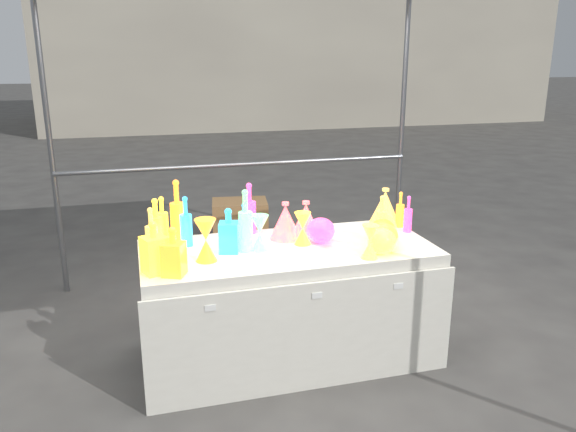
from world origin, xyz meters
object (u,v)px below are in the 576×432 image
object	(u,v)px
cardboard_box_closed	(240,220)
globe_0	(384,237)
display_table	(288,303)
lampshade_0	(285,221)
decanter_0	(154,247)
hourglass_0	(206,240)
bottle_0	(162,218)

from	to	relation	value
cardboard_box_closed	globe_0	world-z (taller)	globe_0
display_table	cardboard_box_closed	distance (m)	2.49
lampshade_0	globe_0	bearing A→B (deg)	-50.26
cardboard_box_closed	lampshade_0	xyz separation A→B (m)	(-0.13, -2.31, 0.66)
decanter_0	hourglass_0	bearing A→B (deg)	-1.09
globe_0	decanter_0	bearing A→B (deg)	-178.43
bottle_0	hourglass_0	size ratio (longest dim) A/B	1.15
display_table	hourglass_0	distance (m)	0.73
display_table	lampshade_0	bearing A→B (deg)	80.69
cardboard_box_closed	hourglass_0	world-z (taller)	hourglass_0
decanter_0	globe_0	size ratio (longest dim) A/B	1.69
hourglass_0	lampshade_0	distance (m)	0.61
bottle_0	lampshade_0	size ratio (longest dim) A/B	1.18
hourglass_0	globe_0	size ratio (longest dim) A/B	1.44
hourglass_0	decanter_0	bearing A→B (deg)	-159.57
bottle_0	hourglass_0	xyz separation A→B (m)	(0.22, -0.46, -0.02)
display_table	decanter_0	size ratio (longest dim) A/B	6.25
hourglass_0	lampshade_0	world-z (taller)	hourglass_0
globe_0	lampshade_0	xyz separation A→B (m)	(-0.53, 0.34, 0.05)
display_table	cardboard_box_closed	world-z (taller)	display_table
decanter_0	lampshade_0	size ratio (longest dim) A/B	1.20
display_table	bottle_0	world-z (taller)	bottle_0
hourglass_0	lampshade_0	size ratio (longest dim) A/B	1.03
display_table	bottle_0	size ratio (longest dim) A/B	6.39
bottle_0	globe_0	distance (m)	1.40
cardboard_box_closed	hourglass_0	distance (m)	2.75
bottle_0	globe_0	size ratio (longest dim) A/B	1.65
display_table	hourglass_0	world-z (taller)	hourglass_0
display_table	lampshade_0	world-z (taller)	lampshade_0
bottle_0	hourglass_0	world-z (taller)	bottle_0
cardboard_box_closed	display_table	bearing A→B (deg)	-85.19
decanter_0	globe_0	world-z (taller)	decanter_0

